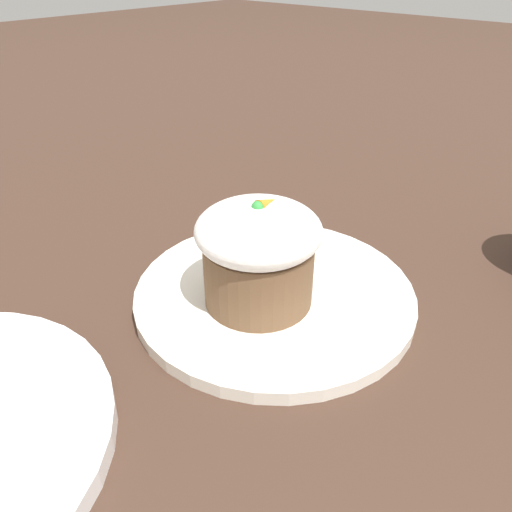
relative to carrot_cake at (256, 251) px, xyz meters
name	(u,v)px	position (x,y,z in m)	size (l,w,h in m)	color
ground_plane	(274,299)	(0.02, 0.00, -0.06)	(4.00, 4.00, 0.00)	#3D281E
dessert_plate	(274,293)	(0.02, 0.00, -0.05)	(0.24, 0.24, 0.01)	white
carrot_cake	(256,251)	(0.00, 0.00, 0.00)	(0.10, 0.10, 0.09)	brown
spoon	(293,294)	(0.02, -0.02, -0.04)	(0.13, 0.05, 0.01)	silver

